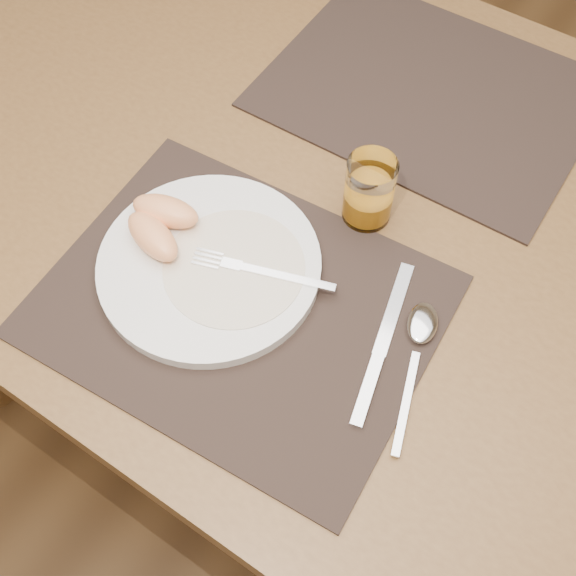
% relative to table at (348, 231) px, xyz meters
% --- Properties ---
extents(ground, '(5.00, 5.00, 0.00)m').
position_rel_table_xyz_m(ground, '(0.00, 0.00, -0.67)').
color(ground, brown).
rests_on(ground, ground).
extents(table, '(1.40, 0.90, 0.75)m').
position_rel_table_xyz_m(table, '(0.00, 0.00, 0.00)').
color(table, brown).
rests_on(table, ground).
extents(placemat_near, '(0.47, 0.38, 0.00)m').
position_rel_table_xyz_m(placemat_near, '(-0.02, -0.22, 0.09)').
color(placemat_near, black).
rests_on(placemat_near, table).
extents(placemat_far, '(0.46, 0.36, 0.00)m').
position_rel_table_xyz_m(placemat_far, '(-0.00, 0.22, 0.09)').
color(placemat_far, black).
rests_on(placemat_far, table).
extents(plate, '(0.27, 0.27, 0.02)m').
position_rel_table_xyz_m(plate, '(-0.08, -0.20, 0.10)').
color(plate, white).
rests_on(plate, placemat_near).
extents(plate_dressing, '(0.17, 0.17, 0.00)m').
position_rel_table_xyz_m(plate_dressing, '(-0.05, -0.19, 0.10)').
color(plate_dressing, white).
rests_on(plate_dressing, plate).
extents(fork, '(0.17, 0.07, 0.00)m').
position_rel_table_xyz_m(fork, '(-0.03, -0.18, 0.11)').
color(fork, silver).
rests_on(fork, plate).
extents(knife, '(0.07, 0.22, 0.01)m').
position_rel_table_xyz_m(knife, '(0.15, -0.19, 0.09)').
color(knife, silver).
rests_on(knife, placemat_near).
extents(spoon, '(0.08, 0.19, 0.01)m').
position_rel_table_xyz_m(spoon, '(0.17, -0.14, 0.09)').
color(spoon, silver).
rests_on(spoon, placemat_near).
extents(juice_glass, '(0.06, 0.06, 0.09)m').
position_rel_table_xyz_m(juice_glass, '(0.03, -0.02, 0.13)').
color(juice_glass, white).
rests_on(juice_glass, placemat_near).
extents(grapefruit_wedges, '(0.10, 0.10, 0.03)m').
position_rel_table_xyz_m(grapefruit_wedges, '(-0.16, -0.20, 0.12)').
color(grapefruit_wedges, '#FFA968').
rests_on(grapefruit_wedges, plate).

